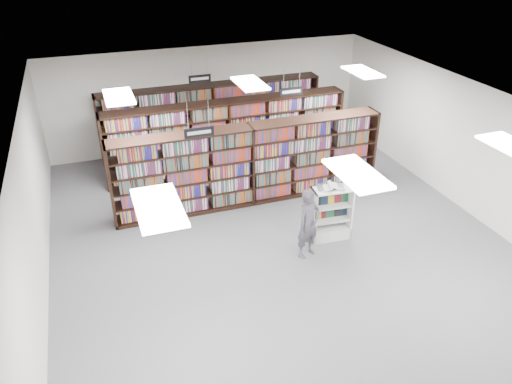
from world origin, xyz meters
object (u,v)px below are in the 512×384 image
object	(u,v)px
endcap_display	(329,220)
shopper	(308,224)
bookshelf_row_near	(250,165)
open_book	(331,186)

from	to	relation	value
endcap_display	shopper	size ratio (longest dim) A/B	0.80
bookshelf_row_near	endcap_display	distance (m)	2.56
endcap_display	bookshelf_row_near	bearing A→B (deg)	122.73
bookshelf_row_near	open_book	distance (m)	2.47
bookshelf_row_near	endcap_display	bearing A→B (deg)	-61.99
bookshelf_row_near	open_book	xyz separation A→B (m)	(1.14, -2.17, 0.26)
endcap_display	shopper	bearing A→B (deg)	-142.69
open_book	shopper	bearing A→B (deg)	-126.21
bookshelf_row_near	endcap_display	world-z (taller)	bookshelf_row_near
bookshelf_row_near	shopper	distance (m)	2.74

